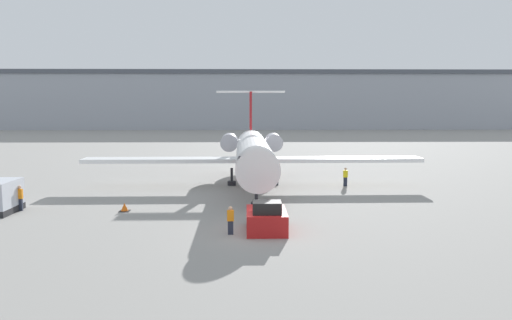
# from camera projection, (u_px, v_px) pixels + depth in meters

# --- Properties ---
(ground_plane) EXTENTS (600.00, 600.00, 0.00)m
(ground_plane) POSITION_uv_depth(u_px,v_px,m) (260.00, 234.00, 29.34)
(ground_plane) COLOR gray
(terminal_building) EXTENTS (180.00, 16.80, 16.89)m
(terminal_building) POSITION_uv_depth(u_px,v_px,m) (248.00, 100.00, 147.54)
(terminal_building) COLOR #9EA3AD
(terminal_building) RESTS_ON ground
(airplane_main) EXTENTS (30.92, 24.64, 8.97)m
(airplane_main) POSITION_uv_depth(u_px,v_px,m) (253.00, 152.00, 45.55)
(airplane_main) COLOR white
(airplane_main) RESTS_ON ground
(pushback_tug) EXTENTS (2.38, 3.68, 1.95)m
(pushback_tug) POSITION_uv_depth(u_px,v_px,m) (266.00, 219.00, 29.93)
(pushback_tug) COLOR #B21919
(pushback_tug) RESTS_ON ground
(luggage_cart) EXTENTS (1.95, 3.45, 2.29)m
(luggage_cart) POSITION_uv_depth(u_px,v_px,m) (0.00, 197.00, 34.74)
(luggage_cart) COLOR #232326
(luggage_cart) RESTS_ON ground
(worker_near_tug) EXTENTS (0.40, 0.24, 1.68)m
(worker_near_tug) POSITION_uv_depth(u_px,v_px,m) (231.00, 220.00, 29.12)
(worker_near_tug) COLOR #232838
(worker_near_tug) RESTS_ON ground
(worker_by_wing) EXTENTS (0.40, 0.24, 1.71)m
(worker_by_wing) POSITION_uv_depth(u_px,v_px,m) (345.00, 176.00, 45.97)
(worker_by_wing) COLOR #232838
(worker_by_wing) RESTS_ON ground
(worker_on_apron) EXTENTS (0.40, 0.26, 1.83)m
(worker_on_apron) POSITION_uv_depth(u_px,v_px,m) (20.00, 197.00, 35.49)
(worker_on_apron) COLOR #232838
(worker_on_apron) RESTS_ON ground
(traffic_cone_left) EXTENTS (0.72, 0.72, 0.60)m
(traffic_cone_left) POSITION_uv_depth(u_px,v_px,m) (125.00, 207.00, 35.40)
(traffic_cone_left) COLOR black
(traffic_cone_left) RESTS_ON ground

